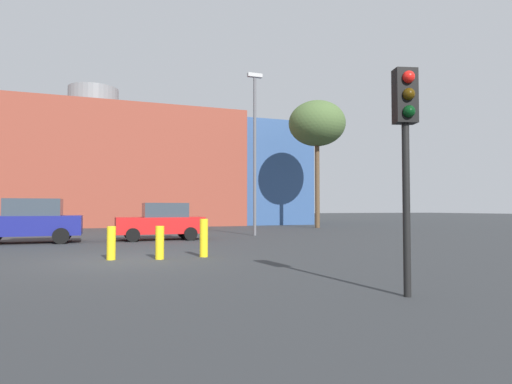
{
  "coord_description": "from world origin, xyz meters",
  "views": [
    {
      "loc": [
        -0.67,
        -12.52,
        1.43
      ],
      "look_at": [
        6.18,
        6.27,
        2.18
      ],
      "focal_mm": 30.43,
      "sensor_mm": 36.0,
      "label": 1
    }
  ],
  "objects_px": {
    "traffic_light_near_right": "(406,128)",
    "street_lamp": "(255,144)",
    "bollard_yellow_0": "(160,243)",
    "parked_car_2": "(161,221)",
    "parked_car_1": "(29,221)",
    "bare_tree_0": "(317,124)",
    "bollard_yellow_2": "(204,238)",
    "bollard_yellow_1": "(111,243)"
  },
  "relations": [
    {
      "from": "traffic_light_near_right",
      "to": "street_lamp",
      "type": "relative_size",
      "value": 0.43
    },
    {
      "from": "bollard_yellow_0",
      "to": "street_lamp",
      "type": "relative_size",
      "value": 0.11
    },
    {
      "from": "parked_car_2",
      "to": "parked_car_1",
      "type": "bearing_deg",
      "value": 0.0
    },
    {
      "from": "parked_car_1",
      "to": "bare_tree_0",
      "type": "bearing_deg",
      "value": -154.9
    },
    {
      "from": "bare_tree_0",
      "to": "bollard_yellow_2",
      "type": "xyz_separation_m",
      "value": [
        -12.15,
        -15.73,
        -7.06
      ]
    },
    {
      "from": "bollard_yellow_1",
      "to": "bollard_yellow_2",
      "type": "height_order",
      "value": "bollard_yellow_2"
    },
    {
      "from": "parked_car_1",
      "to": "street_lamp",
      "type": "height_order",
      "value": "street_lamp"
    },
    {
      "from": "bollard_yellow_0",
      "to": "parked_car_1",
      "type": "bearing_deg",
      "value": 119.63
    },
    {
      "from": "traffic_light_near_right",
      "to": "bare_tree_0",
      "type": "bearing_deg",
      "value": 169.54
    },
    {
      "from": "parked_car_2",
      "to": "bare_tree_0",
      "type": "xyz_separation_m",
      "value": [
        12.39,
        8.32,
        6.79
      ]
    },
    {
      "from": "traffic_light_near_right",
      "to": "street_lamp",
      "type": "xyz_separation_m",
      "value": [
        3.02,
        15.63,
        2.09
      ]
    },
    {
      "from": "bollard_yellow_2",
      "to": "parked_car_2",
      "type": "bearing_deg",
      "value": 91.82
    },
    {
      "from": "bollard_yellow_0",
      "to": "street_lamp",
      "type": "distance_m",
      "value": 11.74
    },
    {
      "from": "bollard_yellow_0",
      "to": "street_lamp",
      "type": "height_order",
      "value": "street_lamp"
    },
    {
      "from": "parked_car_1",
      "to": "parked_car_2",
      "type": "relative_size",
      "value": 1.09
    },
    {
      "from": "bollard_yellow_1",
      "to": "bollard_yellow_2",
      "type": "xyz_separation_m",
      "value": [
        2.58,
        -0.18,
        0.09
      ]
    },
    {
      "from": "parked_car_2",
      "to": "bare_tree_0",
      "type": "bearing_deg",
      "value": -146.12
    },
    {
      "from": "bare_tree_0",
      "to": "bollard_yellow_2",
      "type": "distance_m",
      "value": 21.09
    },
    {
      "from": "traffic_light_near_right",
      "to": "bare_tree_0",
      "type": "xyz_separation_m",
      "value": [
        10.37,
        22.48,
        4.88
      ]
    },
    {
      "from": "parked_car_2",
      "to": "bollard_yellow_1",
      "type": "relative_size",
      "value": 4.15
    },
    {
      "from": "bollard_yellow_0",
      "to": "parked_car_2",
      "type": "bearing_deg",
      "value": 82.02
    },
    {
      "from": "parked_car_2",
      "to": "street_lamp",
      "type": "height_order",
      "value": "street_lamp"
    },
    {
      "from": "bare_tree_0",
      "to": "bollard_yellow_1",
      "type": "xyz_separation_m",
      "value": [
        -14.73,
        -15.55,
        -7.16
      ]
    },
    {
      "from": "parked_car_1",
      "to": "bare_tree_0",
      "type": "height_order",
      "value": "bare_tree_0"
    },
    {
      "from": "parked_car_2",
      "to": "traffic_light_near_right",
      "type": "relative_size",
      "value": 1.03
    },
    {
      "from": "bollard_yellow_2",
      "to": "bollard_yellow_0",
      "type": "bearing_deg",
      "value": -173.0
    },
    {
      "from": "parked_car_1",
      "to": "bare_tree_0",
      "type": "xyz_separation_m",
      "value": [
        17.75,
        8.32,
        6.72
      ]
    },
    {
      "from": "bare_tree_0",
      "to": "traffic_light_near_right",
      "type": "bearing_deg",
      "value": -114.77
    },
    {
      "from": "traffic_light_near_right",
      "to": "bollard_yellow_1",
      "type": "bearing_deg",
      "value": -133.54
    },
    {
      "from": "parked_car_1",
      "to": "bollard_yellow_0",
      "type": "relative_size",
      "value": 4.52
    },
    {
      "from": "street_lamp",
      "to": "traffic_light_near_right",
      "type": "bearing_deg",
      "value": -100.93
    },
    {
      "from": "parked_car_1",
      "to": "bollard_yellow_2",
      "type": "distance_m",
      "value": 9.29
    },
    {
      "from": "parked_car_1",
      "to": "parked_car_2",
      "type": "bearing_deg",
      "value": -180.0
    },
    {
      "from": "traffic_light_near_right",
      "to": "parked_car_1",
      "type": "bearing_deg",
      "value": -138.17
    },
    {
      "from": "parked_car_1",
      "to": "street_lamp",
      "type": "xyz_separation_m",
      "value": [
        10.4,
        1.47,
        3.92
      ]
    },
    {
      "from": "bollard_yellow_0",
      "to": "bare_tree_0",
      "type": "bearing_deg",
      "value": 49.75
    },
    {
      "from": "bollard_yellow_2",
      "to": "street_lamp",
      "type": "height_order",
      "value": "street_lamp"
    },
    {
      "from": "bollard_yellow_1",
      "to": "street_lamp",
      "type": "xyz_separation_m",
      "value": [
        7.38,
        8.7,
        4.36
      ]
    },
    {
      "from": "parked_car_2",
      "to": "bollard_yellow_2",
      "type": "relative_size",
      "value": 3.45
    },
    {
      "from": "bollard_yellow_2",
      "to": "parked_car_1",
      "type": "bearing_deg",
      "value": 127.09
    },
    {
      "from": "bare_tree_0",
      "to": "parked_car_1",
      "type": "bearing_deg",
      "value": -154.9
    },
    {
      "from": "parked_car_2",
      "to": "bollard_yellow_1",
      "type": "distance_m",
      "value": 7.61
    }
  ]
}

